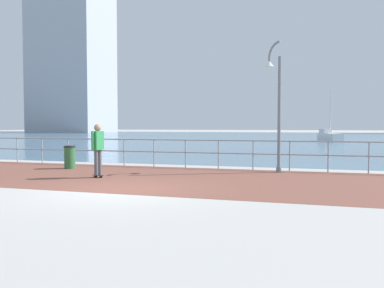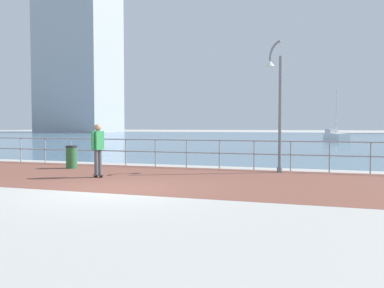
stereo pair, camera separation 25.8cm
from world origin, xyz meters
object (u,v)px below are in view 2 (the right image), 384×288
(skateboarder, at_px, (98,145))
(sailboat_yellow, at_px, (335,136))
(lamppost, at_px, (277,100))
(trash_bin, at_px, (72,157))

(skateboarder, xyz_separation_m, sailboat_yellow, (8.82, 35.37, -0.53))
(lamppost, height_order, trash_bin, lamppost)
(lamppost, distance_m, sailboat_yellow, 32.23)
(sailboat_yellow, bearing_deg, skateboarder, -104.00)
(skateboarder, distance_m, sailboat_yellow, 36.46)
(lamppost, bearing_deg, trash_bin, -171.52)
(skateboarder, xyz_separation_m, trash_bin, (-2.55, 2.18, -0.61))
(trash_bin, distance_m, sailboat_yellow, 35.09)
(trash_bin, xyz_separation_m, sailboat_yellow, (11.37, 33.20, 0.08))
(skateboarder, bearing_deg, lamppost, 31.41)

